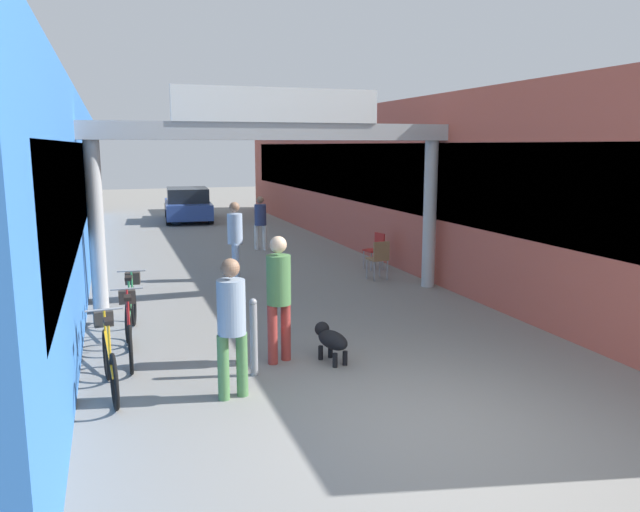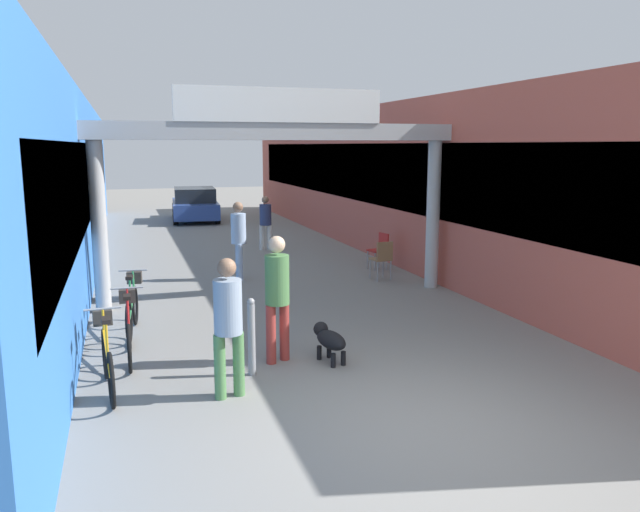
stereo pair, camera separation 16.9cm
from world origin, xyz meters
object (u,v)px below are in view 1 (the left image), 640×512
(pedestrian_with_dog, at_px, (279,290))
(bicycle_orange_nearest, at_px, (109,357))
(bicycle_green_third, at_px, (131,306))
(bollard_post_metal, at_px, (254,337))
(pedestrian_elderly_walking, at_px, (260,220))
(cafe_chair_wood_nearer, at_px, (379,256))
(pedestrian_companion, at_px, (232,319))
(bicycle_red_second, at_px, (129,329))
(dog_on_leash, at_px, (331,339))
(cafe_chair_red_farther, at_px, (376,247))
(pedestrian_carrying_crate, at_px, (235,235))
(parked_car_blue, at_px, (188,205))

(pedestrian_with_dog, relative_size, bicycle_orange_nearest, 1.06)
(bicycle_green_third, bearing_deg, bollard_post_metal, -60.07)
(pedestrian_elderly_walking, height_order, cafe_chair_wood_nearer, pedestrian_elderly_walking)
(pedestrian_companion, height_order, bicycle_red_second, pedestrian_companion)
(dog_on_leash, xyz_separation_m, bicycle_green_third, (-2.61, 2.35, 0.11))
(cafe_chair_red_farther, bearing_deg, bicycle_red_second, -140.47)
(pedestrian_with_dog, distance_m, dog_on_leash, 1.01)
(cafe_chair_red_farther, bearing_deg, dog_on_leash, -119.07)
(pedestrian_with_dog, xyz_separation_m, cafe_chair_red_farther, (4.00, 5.75, -0.50))
(cafe_chair_wood_nearer, bearing_deg, bicycle_green_third, -156.23)
(bicycle_red_second, bearing_deg, cafe_chair_red_farther, 39.53)
(pedestrian_with_dog, height_order, bicycle_red_second, pedestrian_with_dog)
(pedestrian_elderly_walking, distance_m, cafe_chair_wood_nearer, 5.14)
(bicycle_red_second, distance_m, bicycle_green_third, 1.35)
(bicycle_red_second, bearing_deg, pedestrian_with_dog, -21.73)
(bicycle_red_second, relative_size, bicycle_green_third, 1.00)
(bicycle_orange_nearest, bearing_deg, dog_on_leash, 2.49)
(cafe_chair_red_farther, bearing_deg, pedestrian_carrying_crate, -178.11)
(cafe_chair_wood_nearer, bearing_deg, dog_on_leash, -120.99)
(dog_on_leash, bearing_deg, bollard_post_metal, -170.35)
(pedestrian_elderly_walking, bearing_deg, pedestrian_companion, -105.03)
(bicycle_green_third, height_order, cafe_chair_wood_nearer, bicycle_green_third)
(pedestrian_elderly_walking, bearing_deg, bicycle_orange_nearest, -113.42)
(dog_on_leash, height_order, bicycle_red_second, bicycle_red_second)
(pedestrian_companion, relative_size, bicycle_red_second, 1.02)
(pedestrian_companion, height_order, bollard_post_metal, pedestrian_companion)
(cafe_chair_wood_nearer, height_order, parked_car_blue, parked_car_blue)
(pedestrian_elderly_walking, relative_size, parked_car_blue, 0.38)
(bicycle_red_second, bearing_deg, bollard_post_metal, -37.92)
(pedestrian_with_dog, distance_m, pedestrian_carrying_crate, 5.65)
(pedestrian_companion, distance_m, cafe_chair_wood_nearer, 7.14)
(bollard_post_metal, bearing_deg, pedestrian_carrying_crate, 81.22)
(bollard_post_metal, bearing_deg, bicycle_red_second, 142.08)
(pedestrian_carrying_crate, distance_m, cafe_chair_wood_nearer, 3.29)
(pedestrian_companion, bearing_deg, bollard_post_metal, 57.95)
(parked_car_blue, bearing_deg, cafe_chair_wood_nearer, -78.06)
(pedestrian_companion, height_order, parked_car_blue, pedestrian_companion)
(pedestrian_elderly_walking, bearing_deg, pedestrian_carrying_crate, -111.28)
(pedestrian_elderly_walking, relative_size, dog_on_leash, 2.12)
(bicycle_red_second, height_order, cafe_chair_red_farther, bicycle_red_second)
(bicycle_green_third, bearing_deg, dog_on_leash, -41.99)
(bicycle_red_second, bearing_deg, parked_car_blue, 80.41)
(bicycle_red_second, distance_m, cafe_chair_wood_nearer, 6.69)
(pedestrian_elderly_walking, bearing_deg, pedestrian_with_dog, -101.71)
(bicycle_red_second, bearing_deg, pedestrian_companion, -58.41)
(pedestrian_elderly_walking, distance_m, dog_on_leash, 9.73)
(dog_on_leash, height_order, cafe_chair_wood_nearer, cafe_chair_wood_nearer)
(pedestrian_companion, xyz_separation_m, pedestrian_carrying_crate, (1.34, 6.68, 0.03))
(pedestrian_carrying_crate, xyz_separation_m, pedestrian_elderly_walking, (1.47, 3.79, -0.13))
(pedestrian_with_dog, height_order, pedestrian_carrying_crate, pedestrian_with_dog)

